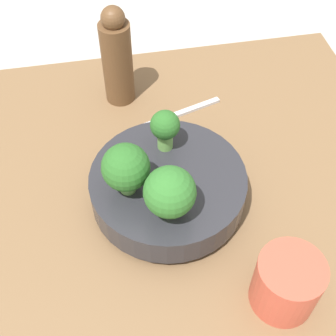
{
  "coord_description": "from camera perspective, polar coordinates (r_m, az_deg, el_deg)",
  "views": [
    {
      "loc": [
        0.07,
        0.4,
        0.64
      ],
      "look_at": [
        -0.01,
        -0.02,
        0.12
      ],
      "focal_mm": 50.0,
      "sensor_mm": 36.0,
      "label": 1
    }
  ],
  "objects": [
    {
      "name": "cup",
      "position": [
        0.64,
        14.26,
        -13.47
      ],
      "size": [
        0.09,
        0.09,
        0.09
      ],
      "color": "#C64C38",
      "rests_on": "table"
    },
    {
      "name": "fork",
      "position": [
        0.86,
        1.44,
        6.66
      ],
      "size": [
        0.16,
        0.06,
        0.01
      ],
      "color": "silver",
      "rests_on": "table"
    },
    {
      "name": "pepper_mill",
      "position": [
        0.85,
        -6.24,
        13.18
      ],
      "size": [
        0.05,
        0.05,
        0.19
      ],
      "color": "brown",
      "rests_on": "table"
    },
    {
      "name": "broccoli_floret_front",
      "position": [
        0.7,
        -0.36,
        4.98
      ],
      "size": [
        0.04,
        0.04,
        0.07
      ],
      "color": "#6BA34C",
      "rests_on": "bowl"
    },
    {
      "name": "broccoli_floret_right",
      "position": [
        0.64,
        -5.16,
        -0.0
      ],
      "size": [
        0.07,
        0.07,
        0.08
      ],
      "color": "#609347",
      "rests_on": "bowl"
    },
    {
      "name": "table",
      "position": [
        0.74,
        -0.46,
        -6.23
      ],
      "size": [
        0.84,
        0.8,
        0.04
      ],
      "color": "brown",
      "rests_on": "ground_plane"
    },
    {
      "name": "ground_plane",
      "position": [
        0.76,
        -0.45,
        -7.08
      ],
      "size": [
        6.0,
        6.0,
        0.0
      ],
      "primitive_type": "plane",
      "color": "#ADA89E"
    },
    {
      "name": "bowl",
      "position": [
        0.71,
        0.0,
        -2.34
      ],
      "size": [
        0.23,
        0.23,
        0.06
      ],
      "color": "#28282D",
      "rests_on": "table"
    },
    {
      "name": "broccoli_floret_back",
      "position": [
        0.61,
        -0.09,
        -3.04
      ],
      "size": [
        0.07,
        0.07,
        0.08
      ],
      "color": "#7AB256",
      "rests_on": "bowl"
    }
  ]
}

